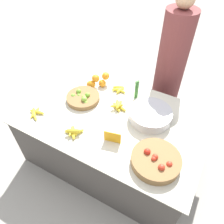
# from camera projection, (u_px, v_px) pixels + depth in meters

# --- Properties ---
(ground_plane) EXTENTS (12.00, 12.00, 0.00)m
(ground_plane) POSITION_uv_depth(u_px,v_px,m) (112.00, 155.00, 2.48)
(ground_plane) COLOR #A39E93
(market_table) EXTENTS (1.71, 1.07, 0.65)m
(market_table) POSITION_uv_depth(u_px,v_px,m) (112.00, 138.00, 2.24)
(market_table) COLOR #4C4742
(market_table) RESTS_ON ground_plane
(lime_bowl) EXTENTS (0.33, 0.33, 0.09)m
(lime_bowl) POSITION_uv_depth(u_px,v_px,m) (83.00, 98.00, 2.15)
(lime_bowl) COLOR olive
(lime_bowl) RESTS_ON market_table
(tomato_basket) EXTENTS (0.38, 0.38, 0.10)m
(tomato_basket) POSITION_uv_depth(u_px,v_px,m) (156.00, 160.00, 1.64)
(tomato_basket) COLOR olive
(tomato_basket) RESTS_ON market_table
(orange_pile) EXTENTS (0.19, 0.21, 0.14)m
(orange_pile) POSITION_uv_depth(u_px,v_px,m) (97.00, 81.00, 2.28)
(orange_pile) COLOR orange
(orange_pile) RESTS_ON market_table
(metal_bowl) EXTENTS (0.38, 0.38, 0.10)m
(metal_bowl) POSITION_uv_depth(u_px,v_px,m) (150.00, 115.00, 1.95)
(metal_bowl) COLOR #B7B7BF
(metal_bowl) RESTS_ON market_table
(price_sign) EXTENTS (0.14, 0.04, 0.11)m
(price_sign) POSITION_uv_depth(u_px,v_px,m) (112.00, 137.00, 1.77)
(price_sign) COLOR orange
(price_sign) RESTS_ON market_table
(veg_bundle) EXTENTS (0.03, 0.04, 0.20)m
(veg_bundle) POSITION_uv_depth(u_px,v_px,m) (137.00, 90.00, 2.12)
(veg_bundle) COLOR #4C8E42
(veg_bundle) RESTS_ON market_table
(banana_bunch_front_center) EXTENTS (0.16, 0.15, 0.06)m
(banana_bunch_front_center) POSITION_uv_depth(u_px,v_px,m) (74.00, 132.00, 1.85)
(banana_bunch_front_center) COLOR yellow
(banana_bunch_front_center) RESTS_ON market_table
(banana_bunch_middle_right) EXTENTS (0.17, 0.16, 0.06)m
(banana_bunch_middle_right) POSITION_uv_depth(u_px,v_px,m) (118.00, 106.00, 2.07)
(banana_bunch_middle_right) COLOR yellow
(banana_bunch_middle_right) RESTS_ON market_table
(banana_bunch_middle_left) EXTENTS (0.16, 0.16, 0.03)m
(banana_bunch_middle_left) POSITION_uv_depth(u_px,v_px,m) (35.00, 113.00, 2.02)
(banana_bunch_middle_left) COLOR yellow
(banana_bunch_middle_left) RESTS_ON market_table
(banana_bunch_back_center) EXTENTS (0.17, 0.14, 0.04)m
(banana_bunch_back_center) POSITION_uv_depth(u_px,v_px,m) (119.00, 89.00, 2.26)
(banana_bunch_back_center) COLOR yellow
(banana_bunch_back_center) RESTS_ON market_table
(vendor_person) EXTENTS (0.31, 0.31, 1.54)m
(vendor_person) POSITION_uv_depth(u_px,v_px,m) (169.00, 71.00, 2.40)
(vendor_person) COLOR brown
(vendor_person) RESTS_ON ground_plane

